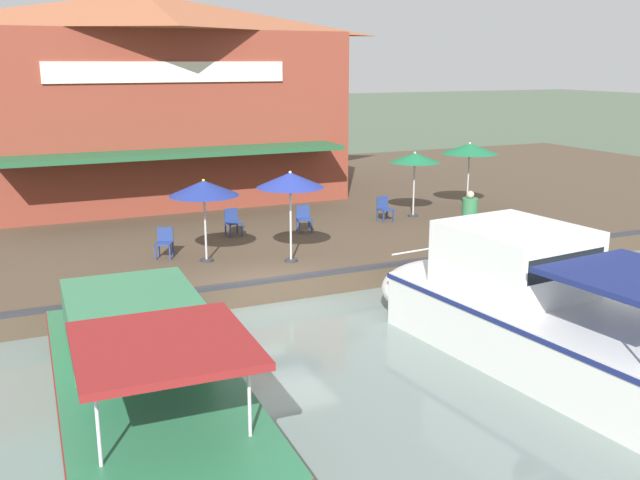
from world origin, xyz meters
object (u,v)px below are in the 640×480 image
object	(u,v)px
patio_umbrella_mid_patio_left	(204,188)
cafe_chair_back_row_seat	(384,207)
cafe_chair_far_corner_seat	(304,217)
motorboat_distant_upstream	(525,309)
cafe_chair_under_first_umbrella	(233,221)
patio_umbrella_by_entrance	(470,149)
cafe_chair_mid_patio	(164,241)
patio_umbrella_back_row	(290,180)
waterfront_restaurant	(148,96)
patio_umbrella_near_quay_edge	(415,158)
person_mid_patio	(470,211)
tree_downstream_bank	(10,88)
motorboat_outer_channel	(139,368)

from	to	relation	value
patio_umbrella_mid_patio_left	cafe_chair_back_row_seat	size ratio (longest dim) A/B	2.70
cafe_chair_far_corner_seat	motorboat_distant_upstream	size ratio (longest dim) A/B	0.10
cafe_chair_under_first_umbrella	motorboat_distant_upstream	bearing A→B (deg)	16.63
patio_umbrella_by_entrance	cafe_chair_far_corner_seat	distance (m)	7.29
cafe_chair_back_row_seat	cafe_chair_mid_patio	bearing A→B (deg)	-78.56
patio_umbrella_back_row	waterfront_restaurant	bearing A→B (deg)	-173.04
patio_umbrella_back_row	cafe_chair_under_first_umbrella	bearing A→B (deg)	-171.62
patio_umbrella_near_quay_edge	cafe_chair_mid_patio	world-z (taller)	patio_umbrella_near_quay_edge
patio_umbrella_near_quay_edge	cafe_chair_mid_patio	bearing A→B (deg)	-78.76
cafe_chair_far_corner_seat	person_mid_patio	distance (m)	5.29
waterfront_restaurant	person_mid_patio	size ratio (longest dim) A/B	8.85
cafe_chair_back_row_seat	cafe_chair_mid_patio	xyz separation A→B (m)	(1.61, -7.94, 0.00)
person_mid_patio	tree_downstream_bank	xyz separation A→B (m)	(-16.11, -11.85, 3.26)
waterfront_restaurant	patio_umbrella_mid_patio_left	bearing A→B (deg)	-3.89
patio_umbrella_near_quay_edge	cafe_chair_under_first_umbrella	bearing A→B (deg)	-89.22
cafe_chair_under_first_umbrella	tree_downstream_bank	distance (m)	13.87
person_mid_patio	motorboat_distant_upstream	distance (m)	6.84
waterfront_restaurant	patio_umbrella_by_entrance	bearing A→B (deg)	53.57
cafe_chair_under_first_umbrella	person_mid_patio	bearing A→B (deg)	55.88
cafe_chair_back_row_seat	person_mid_patio	size ratio (longest dim) A/B	0.52
patio_umbrella_mid_patio_left	tree_downstream_bank	xyz separation A→B (m)	(-14.61, -4.21, 2.25)
patio_umbrella_back_row	motorboat_outer_channel	world-z (taller)	patio_umbrella_back_row
cafe_chair_mid_patio	tree_downstream_bank	distance (m)	14.64
person_mid_patio	motorboat_distant_upstream	size ratio (longest dim) A/B	0.19
patio_umbrella_near_quay_edge	tree_downstream_bank	distance (m)	17.41
cafe_chair_back_row_seat	person_mid_patio	xyz separation A→B (m)	(3.96, 0.65, 0.55)
patio_umbrella_by_entrance	tree_downstream_bank	xyz separation A→B (m)	(-11.59, -15.05, 2.04)
waterfront_restaurant	cafe_chair_under_first_umbrella	world-z (taller)	waterfront_restaurant
patio_umbrella_back_row	tree_downstream_bank	world-z (taller)	tree_downstream_bank
cafe_chair_back_row_seat	motorboat_distant_upstream	size ratio (longest dim) A/B	0.10
patio_umbrella_by_entrance	patio_umbrella_near_quay_edge	xyz separation A→B (m)	(0.33, -2.55, -0.16)
motorboat_outer_channel	cafe_chair_mid_patio	bearing A→B (deg)	164.39
waterfront_restaurant	patio_umbrella_mid_patio_left	xyz separation A→B (m)	(10.50, -0.71, -1.98)
patio_umbrella_near_quay_edge	person_mid_patio	bearing A→B (deg)	-8.89
patio_umbrella_near_quay_edge	motorboat_distant_upstream	world-z (taller)	patio_umbrella_near_quay_edge
cafe_chair_mid_patio	motorboat_distant_upstream	distance (m)	10.15
patio_umbrella_back_row	motorboat_outer_channel	bearing A→B (deg)	-41.80
waterfront_restaurant	patio_umbrella_back_row	size ratio (longest dim) A/B	5.81
waterfront_restaurant	person_mid_patio	xyz separation A→B (m)	(12.00, 6.92, -2.99)
cafe_chair_back_row_seat	motorboat_outer_channel	distance (m)	13.71
patio_umbrella_by_entrance	person_mid_patio	distance (m)	5.68
cafe_chair_mid_patio	cafe_chair_far_corner_seat	bearing A→B (deg)	104.92
patio_umbrella_by_entrance	motorboat_outer_channel	size ratio (longest dim) A/B	0.28
patio_umbrella_by_entrance	person_mid_patio	world-z (taller)	patio_umbrella_by_entrance
cafe_chair_back_row_seat	patio_umbrella_by_entrance	bearing A→B (deg)	98.34
patio_umbrella_back_row	person_mid_patio	bearing A→B (deg)	84.65
cafe_chair_back_row_seat	cafe_chair_far_corner_seat	world-z (taller)	same
patio_umbrella_near_quay_edge	cafe_chair_mid_patio	distance (m)	9.57
patio_umbrella_mid_patio_left	motorboat_distant_upstream	world-z (taller)	patio_umbrella_mid_patio_left
patio_umbrella_back_row	cafe_chair_back_row_seat	xyz separation A→B (m)	(-3.44, 4.87, -1.78)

